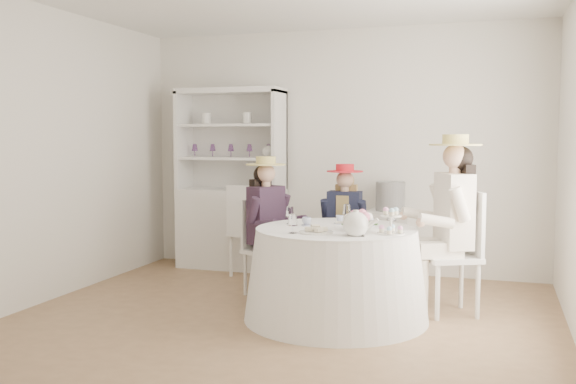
% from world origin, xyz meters
% --- Properties ---
extents(ground, '(4.50, 4.50, 0.00)m').
position_xyz_m(ground, '(0.00, 0.00, 0.00)').
color(ground, olive).
rests_on(ground, ground).
extents(wall_back, '(4.50, 0.00, 4.50)m').
position_xyz_m(wall_back, '(0.00, 2.00, 1.35)').
color(wall_back, silver).
rests_on(wall_back, ground).
extents(wall_front, '(4.50, 0.00, 4.50)m').
position_xyz_m(wall_front, '(0.00, -2.00, 1.35)').
color(wall_front, silver).
rests_on(wall_front, ground).
extents(wall_left, '(0.00, 4.50, 4.50)m').
position_xyz_m(wall_left, '(-2.25, 0.00, 1.35)').
color(wall_left, silver).
rests_on(wall_left, ground).
extents(tea_table, '(1.53, 1.53, 0.76)m').
position_xyz_m(tea_table, '(0.42, 0.09, 0.38)').
color(tea_table, white).
rests_on(tea_table, ground).
extents(hutch, '(1.25, 0.55, 2.06)m').
position_xyz_m(hutch, '(-1.22, 1.77, 0.73)').
color(hutch, silver).
rests_on(hutch, ground).
extents(side_table, '(0.50, 0.50, 0.73)m').
position_xyz_m(side_table, '(0.60, 1.75, 0.36)').
color(side_table, silver).
rests_on(side_table, ground).
extents(hatbox, '(0.37, 0.37, 0.31)m').
position_xyz_m(hatbox, '(0.60, 1.75, 0.88)').
color(hatbox, black).
rests_on(hatbox, side_table).
extents(guest_left, '(0.56, 0.51, 1.33)m').
position_xyz_m(guest_left, '(-0.39, 0.66, 0.75)').
color(guest_left, silver).
rests_on(guest_left, ground).
extents(guest_mid, '(0.45, 0.47, 1.25)m').
position_xyz_m(guest_mid, '(0.26, 1.07, 0.71)').
color(guest_mid, silver).
rests_on(guest_mid, ground).
extents(guest_right, '(0.65, 0.59, 1.53)m').
position_xyz_m(guest_right, '(1.31, 0.53, 0.87)').
color(guest_right, silver).
rests_on(guest_right, ground).
extents(spare_chair, '(0.45, 0.45, 1.00)m').
position_xyz_m(spare_chair, '(-0.87, 1.38, 0.53)').
color(spare_chair, silver).
rests_on(spare_chair, ground).
extents(teacup_a, '(0.10, 0.10, 0.06)m').
position_xyz_m(teacup_a, '(0.15, 0.15, 0.79)').
color(teacup_a, white).
rests_on(teacup_a, tea_table).
extents(teacup_b, '(0.08, 0.08, 0.06)m').
position_xyz_m(teacup_b, '(0.39, 0.35, 0.80)').
color(teacup_b, white).
rests_on(teacup_b, tea_table).
extents(teacup_c, '(0.10, 0.10, 0.06)m').
position_xyz_m(teacup_c, '(0.66, 0.29, 0.79)').
color(teacup_c, white).
rests_on(teacup_c, tea_table).
extents(flower_bowl, '(0.29, 0.29, 0.06)m').
position_xyz_m(flower_bowl, '(0.64, 0.06, 0.79)').
color(flower_bowl, white).
rests_on(flower_bowl, tea_table).
extents(flower_arrangement, '(0.21, 0.21, 0.08)m').
position_xyz_m(flower_arrangement, '(0.63, 0.02, 0.86)').
color(flower_arrangement, pink).
rests_on(flower_arrangement, tea_table).
extents(table_teapot, '(0.28, 0.20, 0.21)m').
position_xyz_m(table_teapot, '(0.66, -0.26, 0.85)').
color(table_teapot, white).
rests_on(table_teapot, tea_table).
extents(sandwich_plate, '(0.27, 0.27, 0.06)m').
position_xyz_m(sandwich_plate, '(0.34, -0.22, 0.78)').
color(sandwich_plate, white).
rests_on(sandwich_plate, tea_table).
extents(cupcake_stand, '(0.21, 0.21, 0.20)m').
position_xyz_m(cupcake_stand, '(0.90, -0.10, 0.84)').
color(cupcake_stand, white).
rests_on(cupcake_stand, tea_table).
extents(stemware_set, '(0.95, 0.92, 0.15)m').
position_xyz_m(stemware_set, '(0.42, 0.09, 0.84)').
color(stemware_set, white).
rests_on(stemware_set, tea_table).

